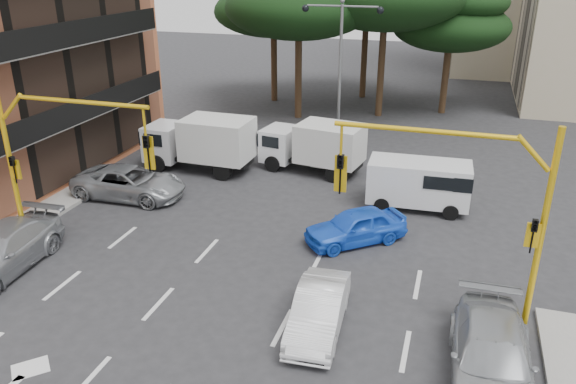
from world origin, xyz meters
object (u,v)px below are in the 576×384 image
at_px(signal_mast_left, 50,149).
at_px(van_white, 418,185).
at_px(signal_mast_right, 475,197).
at_px(street_lamp_center, 341,50).
at_px(car_white_hatch, 319,310).
at_px(car_silver_parked, 491,357).
at_px(box_truck_a, 200,144).
at_px(car_silver_wagon, 0,251).
at_px(car_silver_cross_a, 129,183).
at_px(box_truck_b, 313,147).
at_px(car_blue_compact, 356,226).

distance_m(signal_mast_left, van_white, 14.25).
relative_size(signal_mast_right, street_lamp_center, 0.77).
bearing_deg(car_white_hatch, signal_mast_left, 166.10).
bearing_deg(car_silver_parked, signal_mast_left, 168.51).
bearing_deg(car_white_hatch, box_truck_a, 125.28).
bearing_deg(car_silver_wagon, signal_mast_left, 52.77).
height_order(signal_mast_right, car_white_hatch, signal_mast_right).
distance_m(signal_mast_left, street_lamp_center, 15.65).
height_order(signal_mast_left, box_truck_a, signal_mast_left).
bearing_deg(car_silver_cross_a, van_white, -79.66).
xyz_separation_m(car_silver_wagon, car_silver_parked, (15.60, -0.74, -0.02)).
height_order(signal_mast_right, street_lamp_center, street_lamp_center).
xyz_separation_m(signal_mast_left, street_lamp_center, (6.80, 14.01, 1.54)).
distance_m(car_silver_wagon, box_truck_b, 14.45).
bearing_deg(car_silver_cross_a, car_blue_compact, -98.70).
bearing_deg(street_lamp_center, van_white, -52.53).
distance_m(van_white, box_truck_a, 10.83).
height_order(street_lamp_center, box_truck_b, street_lamp_center).
height_order(car_blue_compact, box_truck_b, box_truck_b).
distance_m(street_lamp_center, car_silver_cross_a, 12.53).
xyz_separation_m(car_blue_compact, box_truck_b, (-3.47, 6.76, 0.59)).
height_order(signal_mast_left, car_silver_parked, signal_mast_left).
distance_m(car_blue_compact, car_silver_parked, 7.83).
bearing_deg(street_lamp_center, car_blue_compact, -73.74).
height_order(signal_mast_right, car_silver_wagon, signal_mast_right).
relative_size(car_silver_wagon, car_silver_parked, 1.03).
height_order(signal_mast_left, car_silver_wagon, signal_mast_left).
bearing_deg(car_silver_parked, signal_mast_right, 105.93).
bearing_deg(signal_mast_left, car_silver_cross_a, 95.79).
bearing_deg(car_silver_parked, street_lamp_center, 113.15).
relative_size(signal_mast_right, box_truck_b, 1.19).
distance_m(signal_mast_left, car_blue_compact, 10.98).
height_order(car_white_hatch, car_silver_cross_a, car_silver_cross_a).
distance_m(signal_mast_right, car_white_hatch, 5.30).
bearing_deg(van_white, signal_mast_right, 11.73).
height_order(car_white_hatch, car_silver_parked, car_silver_parked).
relative_size(signal_mast_right, car_silver_cross_a, 1.22).
relative_size(car_blue_compact, car_silver_wagon, 0.75).
relative_size(signal_mast_right, car_silver_wagon, 1.18).
relative_size(car_silver_cross_a, van_white, 1.19).
xyz_separation_m(signal_mast_left, car_silver_cross_a, (-0.51, 5.01, -3.20)).
xyz_separation_m(car_white_hatch, van_white, (1.87, 9.39, 0.41)).
xyz_separation_m(street_lamp_center, box_truck_b, (-0.49, -3.46, -4.18)).
bearing_deg(signal_mast_right, car_blue_compact, 135.26).
bearing_deg(box_truck_b, box_truck_a, 113.74).
height_order(signal_mast_left, car_white_hatch, signal_mast_left).
bearing_deg(car_blue_compact, van_white, 114.53).
bearing_deg(street_lamp_center, car_silver_wagon, -116.86).
height_order(street_lamp_center, car_silver_parked, street_lamp_center).
bearing_deg(car_silver_cross_a, car_silver_parked, -118.76).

